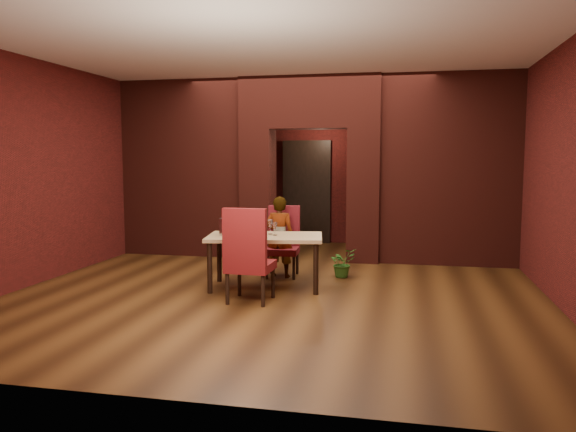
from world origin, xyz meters
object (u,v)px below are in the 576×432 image
at_px(dining_table, 265,262).
at_px(wine_bucket, 226,227).
at_px(person_seated, 280,237).
at_px(wine_glass_a, 255,227).
at_px(potted_plant, 342,263).
at_px(wine_glass_b, 270,227).
at_px(chair_far, 282,242).
at_px(water_bottle, 232,223).
at_px(chair_near, 250,254).
at_px(wine_glass_c, 275,229).

xyz_separation_m(dining_table, wine_bucket, (-0.53, -0.10, 0.48)).
bearing_deg(dining_table, person_seated, 77.71).
bearing_deg(wine_glass_a, dining_table, -38.41).
bearing_deg(potted_plant, wine_bucket, -145.87).
distance_m(wine_glass_a, wine_glass_b, 0.23).
height_order(dining_table, wine_glass_b, wine_glass_b).
relative_size(chair_far, water_bottle, 3.56).
xyz_separation_m(person_seated, wine_glass_b, (0.00, -0.60, 0.22)).
bearing_deg(potted_plant, dining_table, -136.67).
xyz_separation_m(person_seated, potted_plant, (0.93, 0.19, -0.40)).
height_order(dining_table, chair_near, chair_near).
distance_m(wine_glass_a, potted_plant, 1.52).
relative_size(dining_table, person_seated, 1.28).
bearing_deg(wine_bucket, wine_glass_a, 35.12).
bearing_deg(person_seated, dining_table, 90.10).
height_order(dining_table, water_bottle, water_bottle).
bearing_deg(chair_far, person_seated, -128.81).
xyz_separation_m(wine_glass_b, water_bottle, (-0.53, -0.10, 0.05)).
relative_size(dining_table, chair_far, 1.47).
relative_size(wine_glass_c, potted_plant, 0.42).
relative_size(chair_near, potted_plant, 2.74).
bearing_deg(wine_glass_b, potted_plant, 40.50).
height_order(dining_table, wine_glass_a, wine_glass_a).
distance_m(dining_table, wine_glass_a, 0.52).
distance_m(dining_table, water_bottle, 0.71).
bearing_deg(chair_near, wine_glass_c, -97.33).
height_order(wine_glass_c, water_bottle, water_bottle).
relative_size(chair_far, wine_bucket, 4.56).
bearing_deg(chair_far, potted_plant, 5.55).
bearing_deg(dining_table, water_bottle, 168.15).
relative_size(chair_far, wine_glass_b, 5.19).
height_order(wine_glass_b, potted_plant, wine_glass_b).
xyz_separation_m(wine_glass_c, water_bottle, (-0.62, -0.00, 0.06)).
xyz_separation_m(wine_glass_c, wine_bucket, (-0.66, -0.13, 0.03)).
xyz_separation_m(chair_near, person_seated, (0.04, 1.48, 0.02)).
bearing_deg(wine_glass_b, dining_table, -109.73).
distance_m(chair_far, wine_bucket, 1.10).
height_order(person_seated, wine_glass_a, person_seated).
distance_m(person_seated, wine_bucket, 1.03).
bearing_deg(chair_far, chair_near, -96.42).
xyz_separation_m(chair_near, wine_glass_c, (0.13, 0.78, 0.23)).
height_order(dining_table, person_seated, person_seated).
distance_m(chair_near, wine_glass_a, 0.95).
xyz_separation_m(person_seated, water_bottle, (-0.53, -0.70, 0.27)).
relative_size(chair_near, wine_glass_c, 6.60).
distance_m(chair_near, person_seated, 1.48).
xyz_separation_m(wine_glass_b, potted_plant, (0.93, 0.79, -0.62)).
bearing_deg(wine_glass_a, water_bottle, -158.63).
bearing_deg(chair_far, wine_bucket, -128.58).
bearing_deg(wine_glass_b, wine_glass_a, 175.25).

